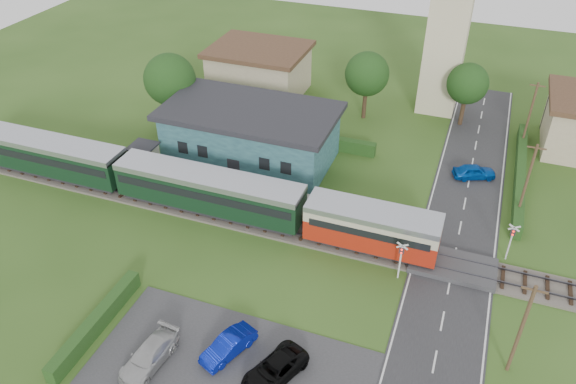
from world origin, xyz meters
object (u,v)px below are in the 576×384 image
(car_park_blue, at_px, (228,346))
(station_building, at_px, (251,134))
(train, at_px, (175,183))
(church_tower, at_px, (450,17))
(equipment_hut, at_px, (145,157))
(car_on_road, at_px, (474,172))
(house_west, at_px, (259,70))
(crossing_signal_near, at_px, (401,255))
(pedestrian_near, at_px, (314,203))
(car_park_dark, at_px, (275,370))
(crossing_signal_far, at_px, (512,237))
(pedestrian_far, at_px, (150,163))
(car_park_silver, at_px, (149,356))

(car_park_blue, bearing_deg, station_building, 131.88)
(train, relative_size, church_tower, 2.45)
(equipment_hut, height_order, car_on_road, equipment_hut)
(equipment_hut, relative_size, house_west, 0.24)
(house_west, xyz_separation_m, crossing_signal_near, (21.40, -25.41, -0.65))
(pedestrian_near, bearing_deg, car_on_road, -141.20)
(crossing_signal_near, relative_size, car_park_blue, 0.85)
(car_park_dark, bearing_deg, crossing_signal_far, 73.81)
(car_park_dark, height_order, pedestrian_far, pedestrian_far)
(church_tower, bearing_deg, pedestrian_near, -105.71)
(car_park_dark, bearing_deg, station_building, 138.43)
(equipment_hut, distance_m, car_on_road, 29.92)
(car_park_dark, bearing_deg, equipment_hut, 161.00)
(church_tower, relative_size, pedestrian_far, 9.08)
(crossing_signal_far, bearing_deg, house_west, 144.23)
(pedestrian_far, bearing_deg, pedestrian_near, -77.72)
(train, xyz_separation_m, pedestrian_far, (-4.36, 3.01, -0.76))
(car_on_road, bearing_deg, station_building, 78.19)
(equipment_hut, relative_size, church_tower, 0.14)
(station_building, height_order, train, station_building)
(station_building, distance_m, crossing_signal_far, 24.51)
(equipment_hut, xyz_separation_m, pedestrian_near, (16.40, -0.66, -0.54))
(train, distance_m, pedestrian_far, 5.36)
(station_building, relative_size, crossing_signal_near, 4.88)
(equipment_hut, distance_m, pedestrian_far, 0.72)
(car_park_blue, bearing_deg, crossing_signal_near, 72.55)
(crossing_signal_far, distance_m, car_park_dark, 20.17)
(station_building, bearing_deg, church_tower, 48.59)
(train, relative_size, pedestrian_near, 28.38)
(crossing_signal_near, bearing_deg, pedestrian_far, 167.16)
(equipment_hut, xyz_separation_m, crossing_signal_near, (24.40, -5.61, 0.39))
(equipment_hut, distance_m, house_west, 20.05)
(station_building, height_order, house_west, house_west)
(crossing_signal_far, distance_m, pedestrian_near, 15.23)
(pedestrian_far, bearing_deg, house_west, 7.19)
(car_park_dark, bearing_deg, car_park_blue, -169.32)
(car_park_blue, bearing_deg, house_west, 131.80)
(church_tower, relative_size, crossing_signal_near, 5.37)
(house_west, distance_m, car_park_silver, 39.19)
(church_tower, relative_size, car_park_silver, 3.89)
(crossing_signal_near, bearing_deg, train, 172.94)
(church_tower, distance_m, crossing_signal_far, 26.39)
(church_tower, height_order, house_west, church_tower)
(car_park_silver, relative_size, pedestrian_near, 2.97)
(house_west, bearing_deg, church_tower, 8.53)
(church_tower, height_order, car_park_dark, church_tower)
(church_tower, distance_m, house_west, 21.55)
(car_park_dark, height_order, pedestrian_near, pedestrian_near)
(train, bearing_deg, car_park_dark, -43.41)
(car_on_road, distance_m, pedestrian_near, 15.77)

